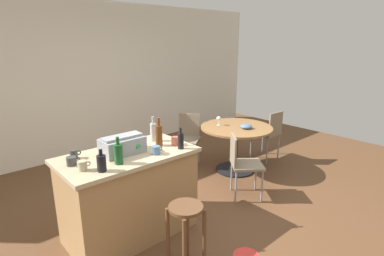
{
  "coord_description": "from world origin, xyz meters",
  "views": [
    {
      "loc": [
        -2.29,
        -2.35,
        2.03
      ],
      "look_at": [
        0.32,
        0.59,
        0.9
      ],
      "focal_mm": 28.68,
      "sensor_mm": 36.0,
      "label": 1
    }
  ],
  "objects_px": {
    "folding_chair_near": "(269,131)",
    "wine_glass": "(219,119)",
    "cup_1": "(72,161)",
    "cup_3": "(175,141)",
    "kitchen_island": "(130,194)",
    "folding_chair_far": "(188,136)",
    "bottle_0": "(153,132)",
    "bottle_3": "(102,163)",
    "bottle_2": "(118,153)",
    "folding_chair_left": "(242,161)",
    "cup_2": "(74,154)",
    "serving_bowl": "(246,126)",
    "dining_table": "(236,137)",
    "cup_0": "(156,150)",
    "bottle_4": "(159,135)",
    "bottle_1": "(181,141)",
    "wooden_stool": "(186,225)",
    "cup_4": "(83,166)",
    "toolbox": "(122,145)"
  },
  "relations": [
    {
      "from": "folding_chair_far",
      "to": "cup_2",
      "type": "xyz_separation_m",
      "value": [
        -2.18,
        -0.84,
        0.47
      ]
    },
    {
      "from": "cup_1",
      "to": "serving_bowl",
      "type": "xyz_separation_m",
      "value": [
        2.69,
        0.12,
        -0.2
      ]
    },
    {
      "from": "folding_chair_near",
      "to": "folding_chair_left",
      "type": "bearing_deg",
      "value": -158.79
    },
    {
      "from": "folding_chair_far",
      "to": "toolbox",
      "type": "height_order",
      "value": "toolbox"
    },
    {
      "from": "kitchen_island",
      "to": "dining_table",
      "type": "bearing_deg",
      "value": 9.58
    },
    {
      "from": "cup_2",
      "to": "cup_3",
      "type": "relative_size",
      "value": 0.92
    },
    {
      "from": "dining_table",
      "to": "cup_4",
      "type": "distance_m",
      "value": 2.71
    },
    {
      "from": "folding_chair_near",
      "to": "bottle_2",
      "type": "xyz_separation_m",
      "value": [
        -3.1,
        -0.46,
        0.51
      ]
    },
    {
      "from": "serving_bowl",
      "to": "kitchen_island",
      "type": "bearing_deg",
      "value": -174.96
    },
    {
      "from": "bottle_1",
      "to": "cup_1",
      "type": "xyz_separation_m",
      "value": [
        -1.04,
        0.32,
        -0.05
      ]
    },
    {
      "from": "folding_chair_left",
      "to": "toolbox",
      "type": "relative_size",
      "value": 2.01
    },
    {
      "from": "bottle_2",
      "to": "cup_3",
      "type": "relative_size",
      "value": 2.16
    },
    {
      "from": "cup_3",
      "to": "cup_4",
      "type": "height_order",
      "value": "same"
    },
    {
      "from": "cup_1",
      "to": "bottle_0",
      "type": "bearing_deg",
      "value": 5.52
    },
    {
      "from": "wooden_stool",
      "to": "bottle_3",
      "type": "distance_m",
      "value": 0.92
    },
    {
      "from": "cup_2",
      "to": "cup_3",
      "type": "distance_m",
      "value": 1.05
    },
    {
      "from": "wooden_stool",
      "to": "cup_3",
      "type": "bearing_deg",
      "value": 57.2
    },
    {
      "from": "cup_2",
      "to": "wine_glass",
      "type": "xyz_separation_m",
      "value": [
        2.44,
        0.39,
        -0.13
      ]
    },
    {
      "from": "cup_1",
      "to": "cup_3",
      "type": "relative_size",
      "value": 1.04
    },
    {
      "from": "folding_chair_far",
      "to": "bottle_3",
      "type": "distance_m",
      "value": 2.53
    },
    {
      "from": "folding_chair_far",
      "to": "bottle_1",
      "type": "relative_size",
      "value": 3.72
    },
    {
      "from": "folding_chair_far",
      "to": "cup_0",
      "type": "bearing_deg",
      "value": -140.0
    },
    {
      "from": "folding_chair_left",
      "to": "cup_4",
      "type": "distance_m",
      "value": 2.1
    },
    {
      "from": "folding_chair_left",
      "to": "cup_3",
      "type": "height_order",
      "value": "cup_3"
    },
    {
      "from": "folding_chair_left",
      "to": "cup_4",
      "type": "xyz_separation_m",
      "value": [
        -2.04,
        0.14,
        0.47
      ]
    },
    {
      "from": "bottle_2",
      "to": "cup_1",
      "type": "height_order",
      "value": "bottle_2"
    },
    {
      "from": "bottle_4",
      "to": "serving_bowl",
      "type": "bearing_deg",
      "value": 6.65
    },
    {
      "from": "wooden_stool",
      "to": "cup_4",
      "type": "height_order",
      "value": "cup_4"
    },
    {
      "from": "folding_chair_far",
      "to": "bottle_3",
      "type": "xyz_separation_m",
      "value": [
        -2.11,
        -1.3,
        0.5
      ]
    },
    {
      "from": "bottle_0",
      "to": "cup_4",
      "type": "relative_size",
      "value": 2.45
    },
    {
      "from": "cup_2",
      "to": "wine_glass",
      "type": "distance_m",
      "value": 2.47
    },
    {
      "from": "folding_chair_near",
      "to": "cup_1",
      "type": "distance_m",
      "value": 3.48
    },
    {
      "from": "folding_chair_near",
      "to": "folding_chair_far",
      "type": "relative_size",
      "value": 1.02
    },
    {
      "from": "bottle_3",
      "to": "wine_glass",
      "type": "bearing_deg",
      "value": 19.59
    },
    {
      "from": "bottle_1",
      "to": "cup_1",
      "type": "bearing_deg",
      "value": 163.04
    },
    {
      "from": "kitchen_island",
      "to": "cup_0",
      "type": "height_order",
      "value": "cup_0"
    },
    {
      "from": "folding_chair_near",
      "to": "wine_glass",
      "type": "height_order",
      "value": "wine_glass"
    },
    {
      "from": "bottle_2",
      "to": "folding_chair_left",
      "type": "bearing_deg",
      "value": -2.38
    },
    {
      "from": "serving_bowl",
      "to": "dining_table",
      "type": "bearing_deg",
      "value": 99.22
    },
    {
      "from": "bottle_3",
      "to": "cup_3",
      "type": "bearing_deg",
      "value": 7.75
    },
    {
      "from": "bottle_3",
      "to": "cup_4",
      "type": "height_order",
      "value": "bottle_3"
    },
    {
      "from": "toolbox",
      "to": "cup_4",
      "type": "xyz_separation_m",
      "value": [
        -0.48,
        -0.15,
        -0.04
      ]
    },
    {
      "from": "bottle_4",
      "to": "cup_1",
      "type": "height_order",
      "value": "bottle_4"
    },
    {
      "from": "bottle_1",
      "to": "bottle_3",
      "type": "relative_size",
      "value": 1.13
    },
    {
      "from": "kitchen_island",
      "to": "folding_chair_far",
      "type": "xyz_separation_m",
      "value": [
        1.72,
        1.06,
        0.04
      ]
    },
    {
      "from": "dining_table",
      "to": "wine_glass",
      "type": "distance_m",
      "value": 0.4
    },
    {
      "from": "toolbox",
      "to": "folding_chair_far",
      "type": "bearing_deg",
      "value": 30.3
    },
    {
      "from": "cup_0",
      "to": "folding_chair_left",
      "type": "bearing_deg",
      "value": -1.9
    },
    {
      "from": "wooden_stool",
      "to": "bottle_3",
      "type": "height_order",
      "value": "bottle_3"
    },
    {
      "from": "bottle_2",
      "to": "bottle_3",
      "type": "distance_m",
      "value": 0.21
    }
  ]
}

